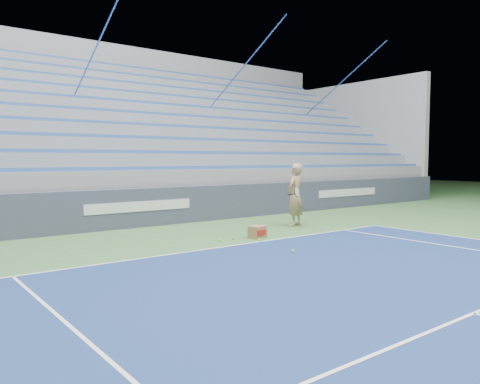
# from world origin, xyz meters

# --- Properties ---
(sponsor_barrier) EXTENTS (30.00, 0.32, 1.10)m
(sponsor_barrier) POSITION_xyz_m (0.00, 15.88, 0.55)
(sponsor_barrier) COLOR #394057
(sponsor_barrier) RESTS_ON ground
(bleachers) EXTENTS (31.00, 9.15, 7.30)m
(bleachers) POSITION_xyz_m (0.00, 21.60, 2.36)
(bleachers) COLOR gray
(bleachers) RESTS_ON ground
(tennis_player) EXTENTS (0.99, 0.94, 1.80)m
(tennis_player) POSITION_xyz_m (3.66, 13.30, 0.90)
(tennis_player) COLOR tan
(tennis_player) RESTS_ON ground
(ball_box) EXTENTS (0.45, 0.38, 0.30)m
(ball_box) POSITION_xyz_m (1.49, 12.37, 0.15)
(ball_box) COLOR #916746
(ball_box) RESTS_ON ground
(tennis_ball_0) EXTENTS (0.07, 0.07, 0.07)m
(tennis_ball_0) POSITION_xyz_m (1.22, 11.98, 0.03)
(tennis_ball_0) COLOR #CCDE2D
(tennis_ball_0) RESTS_ON ground
(tennis_ball_1) EXTENTS (0.07, 0.07, 0.07)m
(tennis_ball_1) POSITION_xyz_m (0.88, 12.54, 0.03)
(tennis_ball_1) COLOR #CCDE2D
(tennis_ball_1) RESTS_ON ground
(tennis_ball_2) EXTENTS (0.07, 0.07, 0.07)m
(tennis_ball_2) POSITION_xyz_m (0.48, 12.56, 0.03)
(tennis_ball_2) COLOR #CCDE2D
(tennis_ball_2) RESTS_ON ground
(tennis_ball_3) EXTENTS (0.07, 0.07, 0.07)m
(tennis_ball_3) POSITION_xyz_m (0.91, 10.54, 0.03)
(tennis_ball_3) COLOR #CCDE2D
(tennis_ball_3) RESTS_ON ground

